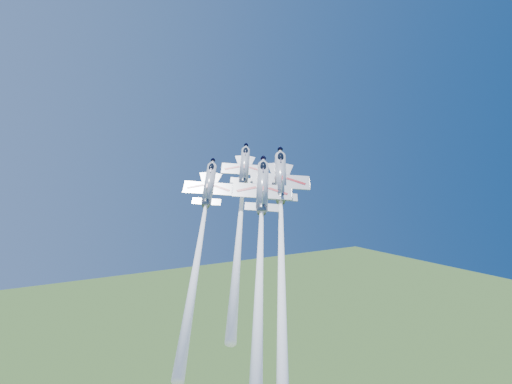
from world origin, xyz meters
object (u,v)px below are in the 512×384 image
jet_right (281,270)px  jet_slot (260,257)px  jet_left (200,239)px  jet_lead (240,217)px

jet_right → jet_slot: (-2.50, 2.20, 1.82)m
jet_left → jet_slot: bearing=-30.8°
jet_lead → jet_right: (-0.82, -13.66, -6.74)m
jet_left → jet_slot: (5.19, -10.11, -1.93)m
jet_lead → jet_left: (-8.51, -1.35, -2.98)m
jet_right → jet_left: bearing=154.0°
jet_slot → jet_left: bearing=149.2°
jet_left → jet_slot: jet_slot is taller
jet_right → jet_lead: bearing=118.6°
jet_left → jet_lead: bearing=41.0°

